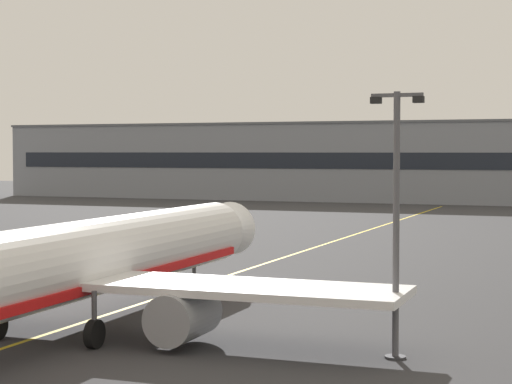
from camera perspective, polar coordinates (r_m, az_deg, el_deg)
taxiway_centreline at (r=61.20m, az=-3.03°, el=-5.66°), size 0.41×180.00×0.01m
airliner_foreground at (r=43.83m, az=-11.85°, el=-4.55°), size 32.08×41.45×11.65m
apron_lamp_post at (r=38.59m, az=8.80°, el=-1.67°), size 2.24×0.90×11.26m
safety_cone_by_nose_gear at (r=58.33m, az=-0.69°, el=-5.81°), size 0.44×0.44×0.55m
terminal_building at (r=158.68m, az=9.94°, el=1.88°), size 157.92×12.40×13.96m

